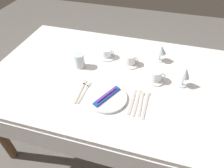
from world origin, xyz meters
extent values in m
plane|color=slate|center=(0.00, 0.00, 0.00)|extent=(6.00, 6.00, 0.00)
cube|color=white|center=(0.00, 0.00, 0.72)|extent=(1.80, 1.10, 0.04)
cube|color=white|center=(0.00, -0.55, 0.61)|extent=(1.80, 0.01, 0.18)
cube|color=white|center=(0.00, 0.55, 0.61)|extent=(1.80, 0.01, 0.18)
cylinder|color=brown|center=(-0.80, 0.45, 0.35)|extent=(0.07, 0.07, 0.70)
cylinder|color=brown|center=(0.80, 0.45, 0.35)|extent=(0.07, 0.07, 0.70)
cylinder|color=white|center=(0.01, -0.23, 0.75)|extent=(0.25, 0.25, 0.02)
cube|color=blue|center=(0.01, -0.23, 0.76)|extent=(0.13, 0.20, 0.01)
cylinder|color=#CC268C|center=(0.01, -0.23, 0.78)|extent=(0.09, 0.16, 0.01)
cube|color=beige|center=(-0.15, -0.24, 0.74)|extent=(0.02, 0.17, 0.00)
cube|color=beige|center=(-0.15, -0.14, 0.74)|extent=(0.02, 0.04, 0.00)
cube|color=beige|center=(-0.18, -0.24, 0.74)|extent=(0.02, 0.19, 0.00)
cube|color=beige|center=(-0.18, -0.13, 0.74)|extent=(0.02, 0.04, 0.00)
cube|color=beige|center=(0.17, -0.23, 0.74)|extent=(0.02, 0.17, 0.00)
cube|color=beige|center=(0.17, -0.14, 0.74)|extent=(0.02, 0.06, 0.00)
cube|color=beige|center=(0.20, -0.23, 0.74)|extent=(0.02, 0.20, 0.00)
ellipsoid|color=beige|center=(0.20, -0.12, 0.74)|extent=(0.03, 0.04, 0.01)
cube|color=beige|center=(0.22, -0.24, 0.74)|extent=(0.02, 0.18, 0.00)
ellipsoid|color=beige|center=(0.22, -0.13, 0.74)|extent=(0.03, 0.04, 0.01)
cube|color=beige|center=(0.25, -0.24, 0.74)|extent=(0.02, 0.20, 0.00)
ellipsoid|color=beige|center=(0.25, -0.13, 0.74)|extent=(0.03, 0.04, 0.01)
cylinder|color=white|center=(0.07, 0.16, 0.74)|extent=(0.14, 0.14, 0.01)
cylinder|color=white|center=(0.07, 0.16, 0.78)|extent=(0.08, 0.08, 0.07)
torus|color=white|center=(0.11, 0.16, 0.79)|extent=(0.05, 0.01, 0.05)
cylinder|color=white|center=(-0.12, 0.20, 0.74)|extent=(0.14, 0.14, 0.01)
cylinder|color=white|center=(-0.12, 0.20, 0.78)|extent=(0.08, 0.08, 0.06)
torus|color=white|center=(-0.08, 0.20, 0.78)|extent=(0.04, 0.01, 0.04)
cylinder|color=white|center=(0.28, 0.02, 0.74)|extent=(0.13, 0.13, 0.01)
cylinder|color=white|center=(0.28, 0.02, 0.79)|extent=(0.08, 0.08, 0.07)
torus|color=white|center=(0.32, 0.02, 0.79)|extent=(0.05, 0.01, 0.05)
cylinder|color=silver|center=(0.46, 0.02, 0.74)|extent=(0.06, 0.06, 0.01)
cylinder|color=silver|center=(0.46, 0.02, 0.78)|extent=(0.01, 0.01, 0.07)
cone|color=silver|center=(0.46, 0.02, 0.85)|extent=(0.07, 0.07, 0.07)
cylinder|color=silver|center=(0.28, 0.27, 0.74)|extent=(0.06, 0.06, 0.01)
cylinder|color=silver|center=(0.28, 0.27, 0.78)|extent=(0.01, 0.01, 0.06)
cone|color=silver|center=(0.28, 0.27, 0.84)|extent=(0.08, 0.08, 0.06)
cylinder|color=silver|center=(-0.28, 0.03, 0.79)|extent=(0.07, 0.07, 0.11)
cylinder|color=#C68C1E|center=(-0.28, 0.03, 0.76)|extent=(0.07, 0.07, 0.04)
camera|label=1|loc=(0.28, -1.06, 1.67)|focal=32.35mm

